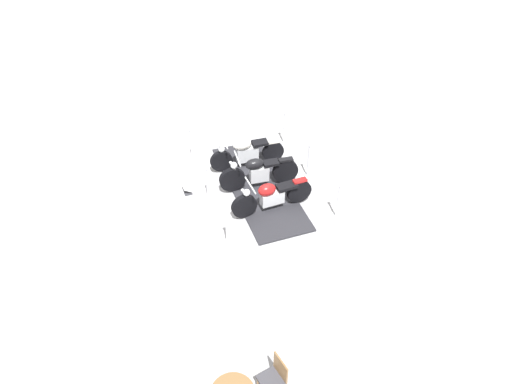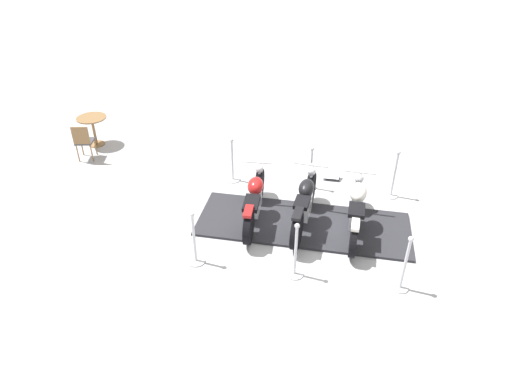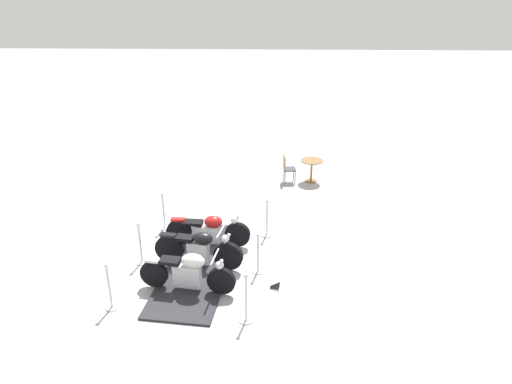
{
  "view_description": "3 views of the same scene",
  "coord_description": "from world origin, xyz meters",
  "px_view_note": "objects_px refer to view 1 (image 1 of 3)",
  "views": [
    {
      "loc": [
        -4.34,
        -8.99,
        8.17
      ],
      "look_at": [
        -0.55,
        -0.97,
        0.75
      ],
      "focal_mm": 33.19,
      "sensor_mm": 36.0,
      "label": 1
    },
    {
      "loc": [
        7.33,
        -0.3,
        5.51
      ],
      "look_at": [
        -0.05,
        -0.94,
        0.7
      ],
      "focal_mm": 32.11,
      "sensor_mm": 36.0,
      "label": 2
    },
    {
      "loc": [
        -1.7,
        9.5,
        6.26
      ],
      "look_at": [
        -1.3,
        -1.95,
        1.12
      ],
      "focal_mm": 32.92,
      "sensor_mm": 36.0,
      "label": 3
    }
  ],
  "objects_px": {
    "stanchion_right_mid": "(208,188)",
    "info_placard": "(187,190)",
    "motorcycle_black": "(258,172)",
    "motorcycle_maroon": "(271,196)",
    "stanchion_left_front": "(284,132)",
    "stanchion_left_mid": "(308,166)",
    "motorcycle_cream": "(246,152)",
    "stanchion_right_rear": "(227,234)",
    "stanchion_right_front": "(192,150)",
    "cafe_chair_near_table": "(275,376)",
    "stanchion_left_rear": "(337,207)"
  },
  "relations": [
    {
      "from": "motorcycle_maroon",
      "to": "stanchion_left_front",
      "type": "height_order",
      "value": "stanchion_left_front"
    },
    {
      "from": "stanchion_left_front",
      "to": "cafe_chair_near_table",
      "type": "xyz_separation_m",
      "value": [
        -3.85,
        -6.95,
        0.14
      ]
    },
    {
      "from": "motorcycle_cream",
      "to": "motorcycle_black",
      "type": "height_order",
      "value": "motorcycle_black"
    },
    {
      "from": "stanchion_left_rear",
      "to": "info_placard",
      "type": "xyz_separation_m",
      "value": [
        -3.07,
        2.57,
        -0.27
      ]
    },
    {
      "from": "motorcycle_maroon",
      "to": "stanchion_right_rear",
      "type": "relative_size",
      "value": 2.06
    },
    {
      "from": "motorcycle_black",
      "to": "cafe_chair_near_table",
      "type": "bearing_deg",
      "value": 77.88
    },
    {
      "from": "motorcycle_maroon",
      "to": "cafe_chair_near_table",
      "type": "distance_m",
      "value": 4.85
    },
    {
      "from": "motorcycle_black",
      "to": "motorcycle_maroon",
      "type": "height_order",
      "value": "motorcycle_black"
    },
    {
      "from": "motorcycle_black",
      "to": "stanchion_right_front",
      "type": "height_order",
      "value": "stanchion_right_front"
    },
    {
      "from": "motorcycle_black",
      "to": "stanchion_right_mid",
      "type": "relative_size",
      "value": 2.1
    },
    {
      "from": "stanchion_right_mid",
      "to": "motorcycle_black",
      "type": "bearing_deg",
      "value": -5.87
    },
    {
      "from": "motorcycle_maroon",
      "to": "stanchion_right_rear",
      "type": "height_order",
      "value": "stanchion_right_rear"
    },
    {
      "from": "motorcycle_maroon",
      "to": "stanchion_right_rear",
      "type": "distance_m",
      "value": 1.62
    },
    {
      "from": "stanchion_right_mid",
      "to": "info_placard",
      "type": "height_order",
      "value": "stanchion_right_mid"
    },
    {
      "from": "stanchion_left_front",
      "to": "motorcycle_black",
      "type": "bearing_deg",
      "value": -135.39
    },
    {
      "from": "motorcycle_cream",
      "to": "stanchion_right_mid",
      "type": "height_order",
      "value": "stanchion_right_mid"
    },
    {
      "from": "stanchion_right_mid",
      "to": "stanchion_right_rear",
      "type": "bearing_deg",
      "value": -95.95
    },
    {
      "from": "stanchion_right_front",
      "to": "stanchion_left_rear",
      "type": "distance_m",
      "value": 4.55
    },
    {
      "from": "stanchion_right_front",
      "to": "stanchion_left_mid",
      "type": "bearing_deg",
      "value": -37.74
    },
    {
      "from": "motorcycle_maroon",
      "to": "info_placard",
      "type": "bearing_deg",
      "value": -40.69
    },
    {
      "from": "motorcycle_black",
      "to": "motorcycle_maroon",
      "type": "xyz_separation_m",
      "value": [
        -0.1,
        -0.98,
        -0.03
      ]
    },
    {
      "from": "stanchion_left_mid",
      "to": "cafe_chair_near_table",
      "type": "relative_size",
      "value": 1.17
    },
    {
      "from": "motorcycle_cream",
      "to": "stanchion_right_mid",
      "type": "xyz_separation_m",
      "value": [
        -1.48,
        -0.84,
        -0.18
      ]
    },
    {
      "from": "stanchion_left_mid",
      "to": "cafe_chair_near_table",
      "type": "xyz_separation_m",
      "value": [
        -3.67,
        -5.19,
        0.18
      ]
    },
    {
      "from": "stanchion_right_rear",
      "to": "stanchion_left_mid",
      "type": "bearing_deg",
      "value": 25.84
    },
    {
      "from": "stanchion_left_mid",
      "to": "stanchion_right_mid",
      "type": "relative_size",
      "value": 1.06
    },
    {
      "from": "motorcycle_maroon",
      "to": "stanchion_right_mid",
      "type": "distance_m",
      "value": 1.72
    },
    {
      "from": "stanchion_right_mid",
      "to": "stanchion_left_rear",
      "type": "xyz_separation_m",
      "value": [
        2.66,
        -2.06,
        -0.02
      ]
    },
    {
      "from": "stanchion_left_rear",
      "to": "cafe_chair_near_table",
      "type": "distance_m",
      "value": 4.89
    },
    {
      "from": "stanchion_right_mid",
      "to": "stanchion_right_front",
      "type": "bearing_deg",
      "value": 84.05
    },
    {
      "from": "stanchion_left_mid",
      "to": "info_placard",
      "type": "xyz_separation_m",
      "value": [
        -3.25,
        0.81,
        -0.29
      ]
    },
    {
      "from": "motorcycle_black",
      "to": "stanchion_right_rear",
      "type": "distance_m",
      "value": 2.27
    },
    {
      "from": "stanchion_right_front",
      "to": "cafe_chair_near_table",
      "type": "bearing_deg",
      "value": -97.96
    },
    {
      "from": "motorcycle_black",
      "to": "stanchion_left_mid",
      "type": "bearing_deg",
      "value": -175.54
    },
    {
      "from": "stanchion_left_front",
      "to": "stanchion_right_rear",
      "type": "xyz_separation_m",
      "value": [
        -3.21,
        -3.23,
        -0.07
      ]
    },
    {
      "from": "motorcycle_cream",
      "to": "stanchion_left_rear",
      "type": "height_order",
      "value": "stanchion_left_rear"
    },
    {
      "from": "motorcycle_maroon",
      "to": "stanchion_left_front",
      "type": "relative_size",
      "value": 1.99
    },
    {
      "from": "cafe_chair_near_table",
      "to": "motorcycle_cream",
      "type": "bearing_deg",
      "value": -116.16
    },
    {
      "from": "motorcycle_maroon",
      "to": "stanchion_right_rear",
      "type": "xyz_separation_m",
      "value": [
        -1.48,
        -0.64,
        -0.17
      ]
    },
    {
      "from": "motorcycle_maroon",
      "to": "stanchion_left_front",
      "type": "bearing_deg",
      "value": -120.63
    },
    {
      "from": "motorcycle_cream",
      "to": "info_placard",
      "type": "distance_m",
      "value": 1.98
    },
    {
      "from": "motorcycle_black",
      "to": "stanchion_left_rear",
      "type": "height_order",
      "value": "motorcycle_black"
    },
    {
      "from": "stanchion_left_front",
      "to": "stanchion_right_rear",
      "type": "distance_m",
      "value": 4.55
    },
    {
      "from": "stanchion_left_rear",
      "to": "info_placard",
      "type": "height_order",
      "value": "stanchion_left_rear"
    },
    {
      "from": "stanchion_left_mid",
      "to": "stanchion_left_front",
      "type": "bearing_deg",
      "value": 84.05
    },
    {
      "from": "stanchion_right_front",
      "to": "stanchion_left_front",
      "type": "distance_m",
      "value": 2.86
    },
    {
      "from": "cafe_chair_near_table",
      "to": "stanchion_left_mid",
      "type": "bearing_deg",
      "value": -131.35
    },
    {
      "from": "stanchion_right_rear",
      "to": "stanchion_left_rear",
      "type": "height_order",
      "value": "stanchion_left_rear"
    },
    {
      "from": "stanchion_left_rear",
      "to": "stanchion_left_front",
      "type": "bearing_deg",
      "value": 84.05
    },
    {
      "from": "motorcycle_cream",
      "to": "motorcycle_maroon",
      "type": "relative_size",
      "value": 0.99
    }
  ]
}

